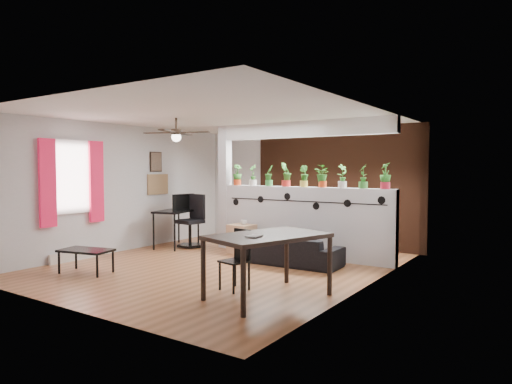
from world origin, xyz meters
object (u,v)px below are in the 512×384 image
(potted_plant_0, at_px, (237,174))
(computer_desk, at_px, (177,213))
(potted_plant_3, at_px, (286,174))
(potted_plant_6, at_px, (342,175))
(potted_plant_5, at_px, (323,175))
(potted_plant_2, at_px, (269,175))
(folding_chair, at_px, (238,254))
(coffee_table, at_px, (86,252))
(potted_plant_4, at_px, (304,175))
(cube_shelf, at_px, (242,239))
(potted_plant_7, at_px, (363,175))
(sofa, at_px, (292,251))
(potted_plant_8, at_px, (385,175))
(potted_plant_1, at_px, (253,174))
(dining_table, at_px, (268,241))
(cup, at_px, (244,222))
(office_chair, at_px, (192,224))
(ceiling_fan, at_px, (176,134))

(potted_plant_0, bearing_deg, computer_desk, -156.35)
(potted_plant_3, height_order, potted_plant_6, potted_plant_3)
(potted_plant_6, bearing_deg, potted_plant_5, 180.00)
(potted_plant_2, height_order, folding_chair, potted_plant_2)
(potted_plant_5, height_order, coffee_table, potted_plant_5)
(computer_desk, height_order, folding_chair, folding_chair)
(potted_plant_4, height_order, cube_shelf, potted_plant_4)
(potted_plant_7, height_order, sofa, potted_plant_7)
(potted_plant_6, relative_size, sofa, 0.26)
(potted_plant_4, distance_m, potted_plant_8, 1.58)
(potted_plant_4, height_order, potted_plant_6, potted_plant_6)
(potted_plant_1, relative_size, dining_table, 0.25)
(potted_plant_5, height_order, cube_shelf, potted_plant_5)
(potted_plant_2, xyz_separation_m, potted_plant_6, (1.58, -0.00, 0.01))
(cup, bearing_deg, cube_shelf, 180.00)
(potted_plant_4, bearing_deg, potted_plant_3, -180.00)
(potted_plant_3, bearing_deg, sofa, -52.81)
(potted_plant_4, height_order, folding_chair, potted_plant_4)
(potted_plant_2, relative_size, dining_table, 0.24)
(potted_plant_0, xyz_separation_m, office_chair, (-0.94, -0.37, -1.09))
(ceiling_fan, xyz_separation_m, office_chair, (-0.92, 1.43, -1.82))
(potted_plant_6, bearing_deg, cup, -169.50)
(folding_chair, bearing_deg, potted_plant_0, 126.55)
(cube_shelf, relative_size, dining_table, 0.33)
(computer_desk, distance_m, dining_table, 4.34)
(computer_desk, distance_m, office_chair, 0.41)
(potted_plant_2, relative_size, computer_desk, 0.34)
(potted_plant_7, height_order, cube_shelf, potted_plant_7)
(ceiling_fan, xyz_separation_m, potted_plant_1, (0.42, 1.80, -0.74))
(potted_plant_0, relative_size, potted_plant_8, 0.96)
(office_chair, bearing_deg, potted_plant_6, 6.37)
(potted_plant_5, bearing_deg, office_chair, -172.78)
(cube_shelf, bearing_deg, ceiling_fan, -101.38)
(potted_plant_4, distance_m, coffee_table, 4.12)
(cube_shelf, xyz_separation_m, folding_chair, (1.56, -2.24, 0.21))
(potted_plant_8, bearing_deg, potted_plant_0, 180.00)
(potted_plant_2, relative_size, folding_chair, 0.49)
(potted_plant_7, distance_m, sofa, 1.84)
(ceiling_fan, relative_size, computer_desk, 0.98)
(potted_plant_3, bearing_deg, cup, -154.71)
(sofa, bearing_deg, coffee_table, 42.88)
(cube_shelf, xyz_separation_m, dining_table, (2.13, -2.37, 0.46))
(coffee_table, bearing_deg, ceiling_fan, 63.80)
(ceiling_fan, xyz_separation_m, potted_plant_8, (3.18, 1.80, -0.72))
(potted_plant_8, xyz_separation_m, sofa, (-1.41, -0.74, -1.35))
(potted_plant_5, bearing_deg, potted_plant_1, 180.00)
(ceiling_fan, bearing_deg, cube_shelf, 74.83)
(potted_plant_8, distance_m, folding_chair, 3.08)
(cup, bearing_deg, potted_plant_5, 13.08)
(potted_plant_8, relative_size, cup, 3.66)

